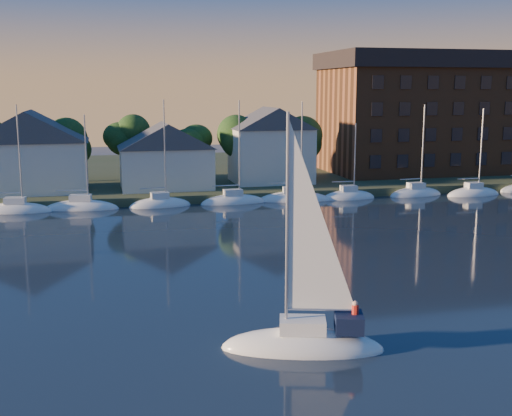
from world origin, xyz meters
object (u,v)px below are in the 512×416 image
object	(u,v)px
condo_block	(429,112)
clubhouse_west	(30,150)
hero_sailboat	(305,339)
clubhouse_east	(271,144)
clubhouse_centre	(166,155)

from	to	relation	value
condo_block	clubhouse_west	bearing A→B (deg)	-172.93
hero_sailboat	clubhouse_east	bearing A→B (deg)	-86.65
clubhouse_west	clubhouse_centre	bearing A→B (deg)	-3.58
condo_block	clubhouse_centre	bearing A→B (deg)	-168.76
clubhouse_east	hero_sailboat	distance (m)	53.81
clubhouse_west	clubhouse_east	xyz separation A→B (m)	(30.00, 1.00, 0.07)
clubhouse_centre	condo_block	size ratio (longest dim) A/B	0.37
clubhouse_centre	clubhouse_east	bearing A→B (deg)	8.13
clubhouse_centre	clubhouse_east	distance (m)	14.17
clubhouse_centre	hero_sailboat	bearing A→B (deg)	-87.86
clubhouse_west	condo_block	distance (m)	56.56
clubhouse_centre	clubhouse_east	xyz separation A→B (m)	(14.00, 2.00, 0.87)
clubhouse_centre	condo_block	bearing A→B (deg)	11.24
clubhouse_east	hero_sailboat	size ratio (longest dim) A/B	0.80
condo_block	hero_sailboat	size ratio (longest dim) A/B	2.36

